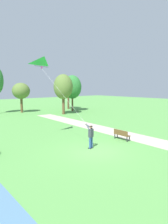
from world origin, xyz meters
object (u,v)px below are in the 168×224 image
Objects in this scene: person_kite_flyer at (91,135)px; tree_treeline_right at (63,87)px; flying_kite at (44,63)px; park_bench_near_walkway at (121,134)px; tree_treeline_left at (21,91)px; tree_behind_path at (68,88)px; tree_treeline_center at (72,87)px.

person_kite_flyer is 18.48m from tree_treeline_right.
flying_kite is 0.80× the size of tree_treeline_right.
tree_treeline_left is (0.98, 22.48, 3.19)m from park_bench_near_walkway.
tree_behind_path reaches higher than tree_treeline_left.
tree_treeline_right is 1.26× the size of tree_treeline_left.
tree_treeline_center is 4.29m from tree_treeline_right.
person_kite_flyer is at bearing -124.20° from tree_treeline_center.
park_bench_near_walkway is 0.27× the size of tree_behind_path.
flying_kite is at bearing -131.33° from tree_behind_path.
tree_behind_path is (14.99, 17.05, -2.29)m from flying_kite.
tree_treeline_center is 3.49m from tree_behind_path.
park_bench_near_walkway is at bearing -108.15° from tree_treeline_right.
tree_treeline_right is at bearing 71.85° from park_bench_near_walkway.
park_bench_near_walkway is at bearing -43.00° from flying_kite.
tree_treeline_right is 1.17× the size of tree_behind_path.
tree_behind_path is 1.08× the size of tree_treeline_left.
tree_treeline_right reaches higher than park_bench_near_walkway.
tree_treeline_left is at bearing 151.86° from tree_treeline_center.
tree_treeline_right is at bearing 61.15° from person_kite_flyer.
tree_treeline_center reaches higher than person_kite_flyer.
tree_treeline_left is (-4.25, 6.52, -0.72)m from tree_treeline_right.
tree_treeline_right is 7.45m from tree_behind_path.
tree_behind_path is at bearing -6.35° from tree_treeline_left.
tree_treeline_right is (5.23, 15.97, 3.91)m from park_bench_near_walkway.
tree_treeline_left is at bearing 78.63° from person_kite_flyer.
person_kite_flyer is at bearing -74.74° from flying_kite.
flying_kite is 19.52m from tree_treeline_center.
tree_treeline_center is 1.27× the size of tree_treeline_left.
park_bench_near_walkway is (3.53, -0.05, -0.54)m from person_kite_flyer.
tree_behind_path is (1.42, 3.18, -0.22)m from tree_treeline_center.
person_kite_flyer is at bearing -101.37° from tree_treeline_left.
tree_treeline_center is at bearing 64.16° from park_bench_near_walkway.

